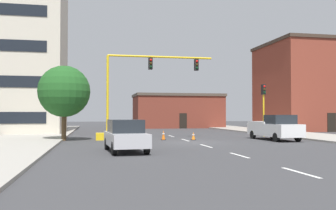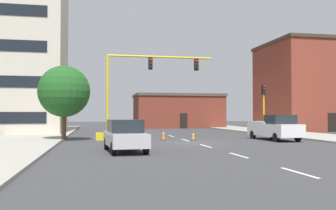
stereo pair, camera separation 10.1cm
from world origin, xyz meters
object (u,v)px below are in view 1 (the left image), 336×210
object	(u,v)px
tree_left_near	(64,91)
traffic_cone_roadside_a	(193,136)
traffic_cone_roadside_b	(163,135)
pickup_truck_white	(275,128)
traffic_light_pole_right	(264,98)
traffic_signal_gantry	(123,111)
sedan_silver_near_left	(126,135)

from	to	relation	value
tree_left_near	traffic_cone_roadside_a	bearing A→B (deg)	-6.29
traffic_cone_roadside_b	pickup_truck_white	bearing A→B (deg)	-12.47
traffic_light_pole_right	traffic_signal_gantry	bearing A→B (deg)	-171.84
tree_left_near	traffic_cone_roadside_b	xyz separation A→B (m)	(7.66, -0.63, -3.41)
tree_left_near	pickup_truck_white	distance (m)	16.65
traffic_light_pole_right	traffic_cone_roadside_a	world-z (taller)	traffic_light_pole_right
pickup_truck_white	sedan_silver_near_left	distance (m)	13.99
sedan_silver_near_left	traffic_cone_roadside_b	world-z (taller)	sedan_silver_near_left
traffic_light_pole_right	tree_left_near	bearing A→B (deg)	-172.73
tree_left_near	sedan_silver_near_left	bearing A→B (deg)	-66.90
traffic_cone_roadside_a	traffic_signal_gantry	bearing A→B (deg)	164.79
traffic_signal_gantry	sedan_silver_near_left	distance (m)	9.78
traffic_cone_roadside_b	traffic_light_pole_right	bearing A→B (deg)	16.14
traffic_light_pole_right	traffic_cone_roadside_a	xyz separation A→B (m)	(-7.63, -3.35, -3.21)
traffic_cone_roadside_b	tree_left_near	bearing A→B (deg)	175.27
traffic_light_pole_right	traffic_cone_roadside_b	size ratio (longest dim) A/B	6.17
traffic_signal_gantry	traffic_cone_roadside_a	world-z (taller)	traffic_signal_gantry
traffic_light_pole_right	pickup_truck_white	size ratio (longest dim) A/B	0.87
pickup_truck_white	traffic_cone_roadside_a	xyz separation A→B (m)	(-6.22, 1.42, -0.66)
pickup_truck_white	tree_left_near	bearing A→B (deg)	171.15
pickup_truck_white	traffic_cone_roadside_b	world-z (taller)	pickup_truck_white
traffic_signal_gantry	tree_left_near	size ratio (longest dim) A/B	1.65
sedan_silver_near_left	traffic_cone_roadside_a	size ratio (longest dim) A/B	7.23
traffic_signal_gantry	pickup_truck_white	world-z (taller)	traffic_signal_gantry
traffic_light_pole_right	tree_left_near	world-z (taller)	tree_left_near
pickup_truck_white	sedan_silver_near_left	xyz separation A→B (m)	(-12.25, -6.76, -0.09)
traffic_signal_gantry	sedan_silver_near_left	size ratio (longest dim) A/B	2.06
pickup_truck_white	traffic_cone_roadside_b	size ratio (longest dim) A/B	7.05
tree_left_near	traffic_light_pole_right	bearing A→B (deg)	7.27
traffic_signal_gantry	traffic_cone_roadside_a	size ratio (longest dim) A/B	14.87
tree_left_near	traffic_signal_gantry	bearing A→B (deg)	4.69
traffic_cone_roadside_a	traffic_cone_roadside_b	bearing A→B (deg)	168.66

